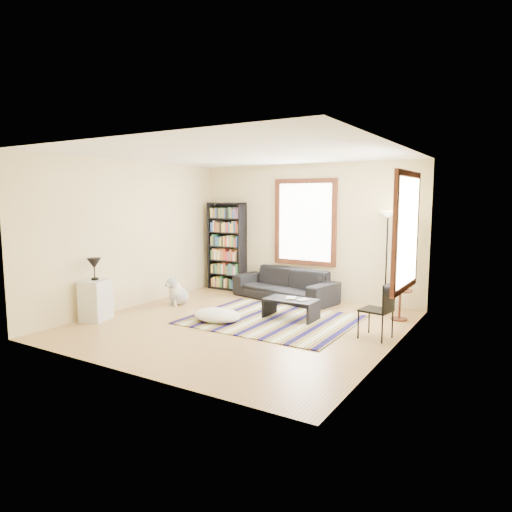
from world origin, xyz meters
The scene contains 21 objects.
floor centered at (0.00, 0.00, -0.05)m, with size 5.00×5.00×0.10m, color tan.
ceiling centered at (0.00, 0.00, 2.85)m, with size 5.00×5.00×0.10m, color white.
wall_back centered at (0.00, 2.55, 1.40)m, with size 5.00×0.10×2.80m, color beige.
wall_front centered at (0.00, -2.55, 1.40)m, with size 5.00×0.10×2.80m, color beige.
wall_left centered at (-2.55, 0.00, 1.40)m, with size 0.10×5.00×2.80m, color beige.
wall_right centered at (2.55, 0.00, 1.40)m, with size 0.10×5.00×2.80m, color beige.
window_back centered at (0.00, 2.47, 1.60)m, with size 1.20×0.06×1.60m, color white.
window_right centered at (2.47, 0.80, 1.60)m, with size 0.06×1.20×1.60m, color white.
rug centered at (0.31, 0.50, 0.01)m, with size 2.76×2.21×0.02m, color #0E0B3B.
sofa centered at (-0.25, 2.05, 0.32)m, with size 2.21×0.86×0.65m, color black.
bookshelf centered at (-1.89, 2.32, 1.00)m, with size 0.90×0.30×2.00m, color black.
coffee_table centered at (0.57, 0.73, 0.18)m, with size 0.90×0.50×0.36m, color black.
book_a centered at (0.47, 0.73, 0.37)m, with size 0.22×0.17×0.02m, color beige.
book_b centered at (0.72, 0.78, 0.37)m, with size 0.14×0.19×0.01m, color beige.
floor_cushion centered at (-0.44, -0.05, 0.11)m, with size 0.87×0.65×0.22m, color silver.
floor_lamp centered at (1.81, 2.15, 0.93)m, with size 0.30×0.30×1.86m, color black, non-canonical shape.
side_table centered at (2.20, 1.66, 0.27)m, with size 0.40×0.40×0.54m, color #4D1C13.
folding_chair centered at (2.15, 0.42, 0.43)m, with size 0.42×0.40×0.86m, color black.
white_cabinet centered at (-2.30, -1.06, 0.35)m, with size 0.38×0.50×0.70m, color silver.
table_lamp centered at (-2.30, -1.06, 0.89)m, with size 0.24×0.24×0.38m, color black, non-canonical shape.
dog centered at (-1.84, 0.58, 0.28)m, with size 0.40×0.56×0.56m, color silver, non-canonical shape.
Camera 1 is at (4.08, -6.21, 2.10)m, focal length 32.00 mm.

